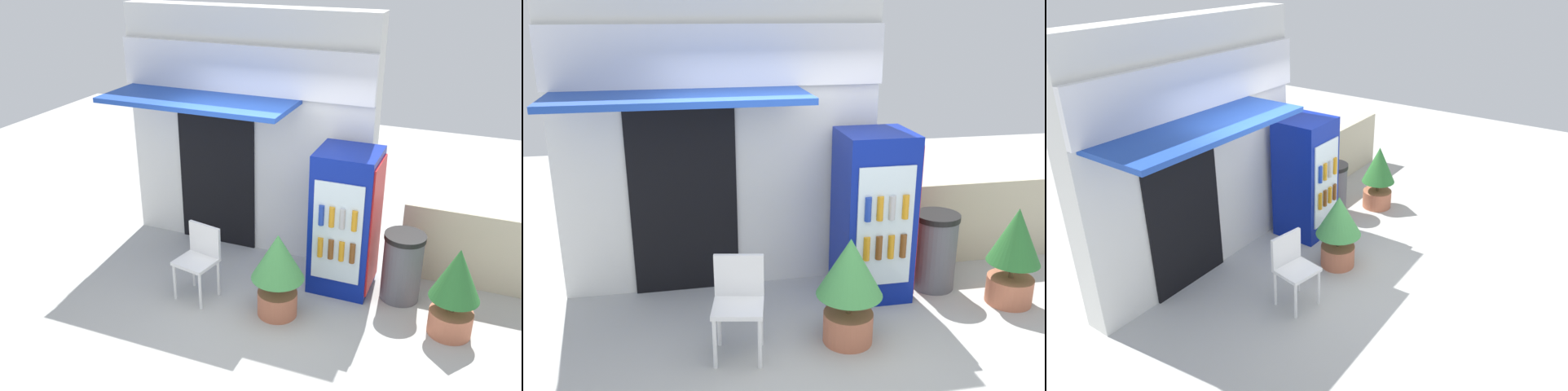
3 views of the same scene
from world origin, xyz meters
TOP-DOWN VIEW (x-y plane):
  - ground at (0.00, 0.00)m, footprint 16.00×16.00m
  - storefront_building at (-0.71, 1.71)m, footprint 3.31×1.26m
  - drink_cooler at (0.81, 1.11)m, footprint 0.73×0.74m
  - plastic_chair at (-0.69, 0.27)m, footprint 0.50×0.47m
  - potted_plant_near_shop at (0.29, 0.25)m, footprint 0.59×0.59m
  - potted_plant_curbside at (2.13, 0.62)m, footprint 0.52×0.52m
  - trash_bin at (1.51, 1.10)m, footprint 0.47×0.47m
  - stone_boundary_wall at (2.64, 1.73)m, footprint 2.48×0.21m

SIDE VIEW (x-z plane):
  - ground at x=0.00m, z-range 0.00..0.00m
  - trash_bin at x=1.51m, z-range 0.00..0.84m
  - stone_boundary_wall at x=2.64m, z-range 0.00..0.97m
  - plastic_chair at x=-0.69m, z-range 0.09..0.97m
  - potted_plant_curbside at x=2.13m, z-range 0.06..1.08m
  - potted_plant_near_shop at x=0.29m, z-range 0.09..1.09m
  - drink_cooler at x=0.81m, z-range 0.00..1.74m
  - storefront_building at x=-0.71m, z-range 0.04..3.21m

